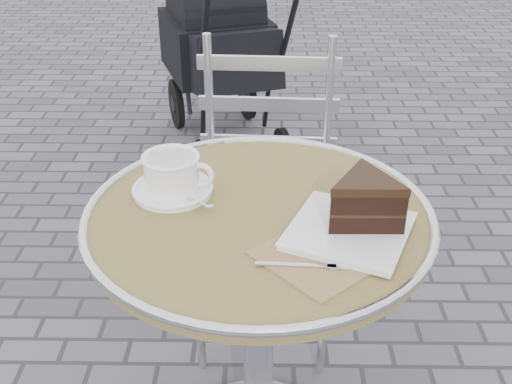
{
  "coord_description": "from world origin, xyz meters",
  "views": [
    {
      "loc": [
        0.01,
        -1.11,
        1.42
      ],
      "look_at": [
        -0.01,
        0.0,
        0.78
      ],
      "focal_mm": 45.0,
      "sensor_mm": 36.0,
      "label": 1
    }
  ],
  "objects_px": {
    "cafe_table": "(259,277)",
    "baby_stroller": "(222,57)",
    "cake_plate_set": "(361,208)",
    "cappuccino_set": "(173,177)",
    "bistro_chair": "(267,160)"
  },
  "relations": [
    {
      "from": "cake_plate_set",
      "to": "baby_stroller",
      "type": "xyz_separation_m",
      "value": [
        -0.4,
        1.98,
        -0.35
      ]
    },
    {
      "from": "cake_plate_set",
      "to": "baby_stroller",
      "type": "distance_m",
      "value": 2.05
    },
    {
      "from": "cafe_table",
      "to": "baby_stroller",
      "type": "height_order",
      "value": "baby_stroller"
    },
    {
      "from": "baby_stroller",
      "to": "cappuccino_set",
      "type": "bearing_deg",
      "value": -108.7
    },
    {
      "from": "cafe_table",
      "to": "cappuccino_set",
      "type": "relative_size",
      "value": 4.2
    },
    {
      "from": "bistro_chair",
      "to": "baby_stroller",
      "type": "distance_m",
      "value": 1.37
    },
    {
      "from": "cake_plate_set",
      "to": "cappuccino_set",
      "type": "bearing_deg",
      "value": -178.35
    },
    {
      "from": "cappuccino_set",
      "to": "cafe_table",
      "type": "bearing_deg",
      "value": -15.65
    },
    {
      "from": "bistro_chair",
      "to": "cake_plate_set",
      "type": "bearing_deg",
      "value": -71.38
    },
    {
      "from": "cafe_table",
      "to": "bistro_chair",
      "type": "bearing_deg",
      "value": 88.18
    },
    {
      "from": "cafe_table",
      "to": "baby_stroller",
      "type": "xyz_separation_m",
      "value": [
        -0.2,
        1.91,
        -0.13
      ]
    },
    {
      "from": "cake_plate_set",
      "to": "bistro_chair",
      "type": "height_order",
      "value": "bistro_chair"
    },
    {
      "from": "cake_plate_set",
      "to": "baby_stroller",
      "type": "bearing_deg",
      "value": 124.16
    },
    {
      "from": "bistro_chair",
      "to": "cafe_table",
      "type": "bearing_deg",
      "value": -88.94
    },
    {
      "from": "cappuccino_set",
      "to": "baby_stroller",
      "type": "bearing_deg",
      "value": 98.48
    }
  ]
}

